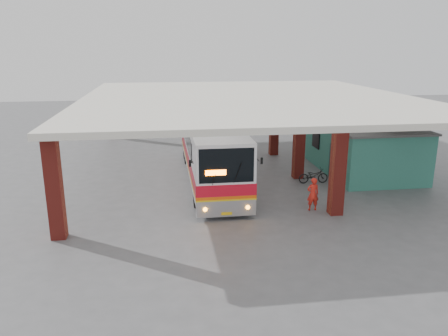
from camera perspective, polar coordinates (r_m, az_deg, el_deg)
ground at (r=23.56m, az=4.73°, el=-3.66°), size 90.00×90.00×0.00m
brick_columns at (r=28.00m, az=5.47°, el=4.06°), size 20.10×21.60×4.35m
canopy_roof at (r=28.89m, az=3.08°, el=9.14°), size 21.00×23.00×0.30m
shop_building at (r=29.22m, az=17.56°, el=2.65°), size 5.20×8.20×3.11m
coach_bus at (r=25.82m, az=-1.77°, el=2.54°), size 2.81×13.24×3.85m
motorcycle at (r=26.05m, az=11.59°, el=-0.98°), size 1.75×0.65×0.91m
pedestrian at (r=21.69m, az=11.53°, el=-3.36°), size 0.62×0.42×1.65m
red_chair at (r=32.72m, az=10.17°, el=2.34°), size 0.47×0.47×0.80m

